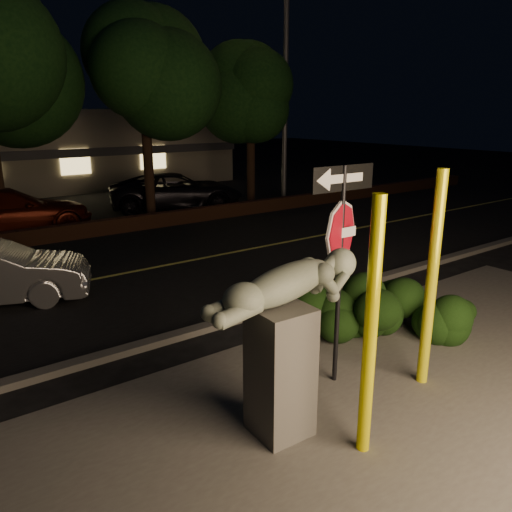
{
  "coord_description": "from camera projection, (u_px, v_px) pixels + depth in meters",
  "views": [
    {
      "loc": [
        -5.26,
        -4.48,
        3.9
      ],
      "look_at": [
        -0.58,
        1.9,
        1.6
      ],
      "focal_mm": 35.0,
      "sensor_mm": 36.0,
      "label": 1
    }
  ],
  "objects": [
    {
      "name": "signpost",
      "position": [
        341.0,
        233.0,
        6.87
      ],
      "size": [
        1.09,
        0.09,
        3.21
      ],
      "rotation": [
        0.0,
        0.0,
        -0.03
      ],
      "color": "black",
      "rests_on": "ground"
    },
    {
      "name": "road",
      "position": [
        158.0,
        267.0,
        12.96
      ],
      "size": [
        80.0,
        8.0,
        0.01
      ],
      "primitive_type": "cube",
      "color": "black",
      "rests_on": "ground"
    },
    {
      "name": "parking_lot",
      "position": [
        53.0,
        209.0,
        20.71
      ],
      "size": [
        40.0,
        12.0,
        0.01
      ],
      "primitive_type": "cube",
      "color": "black",
      "rests_on": "ground"
    },
    {
      "name": "brick_wall",
      "position": [
        100.0,
        228.0,
        16.23
      ],
      "size": [
        40.0,
        0.35,
        0.5
      ],
      "primitive_type": "cube",
      "color": "#402314",
      "rests_on": "ground"
    },
    {
      "name": "hedge_center",
      "position": [
        340.0,
        305.0,
        9.07
      ],
      "size": [
        2.16,
        1.43,
        1.03
      ],
      "primitive_type": "ellipsoid",
      "rotation": [
        0.0,
        0.0,
        -0.27
      ],
      "color": "black",
      "rests_on": "ground"
    },
    {
      "name": "building",
      "position": [
        7.0,
        149.0,
        26.33
      ],
      "size": [
        22.0,
        10.2,
        4.0
      ],
      "color": "slate",
      "rests_on": "ground"
    },
    {
      "name": "hedge_right",
      "position": [
        383.0,
        301.0,
        9.03
      ],
      "size": [
        1.9,
        1.12,
        1.2
      ],
      "primitive_type": "ellipsoid",
      "rotation": [
        0.0,
        0.0,
        0.08
      ],
      "color": "black",
      "rests_on": "ground"
    },
    {
      "name": "yellow_pole_right",
      "position": [
        432.0,
        282.0,
        7.04
      ],
      "size": [
        0.16,
        0.16,
        3.18
      ],
      "primitive_type": "cylinder",
      "color": "yellow",
      "rests_on": "ground"
    },
    {
      "name": "tree_far_c",
      "position": [
        142.0,
        59.0,
        17.3
      ],
      "size": [
        4.8,
        4.8,
        7.84
      ],
      "color": "black",
      "rests_on": "ground"
    },
    {
      "name": "hedge_far_right",
      "position": [
        447.0,
        310.0,
        8.96
      ],
      "size": [
        1.56,
        1.31,
        0.93
      ],
      "primitive_type": "ellipsoid",
      "rotation": [
        0.0,
        0.0,
        0.42
      ],
      "color": "black",
      "rests_on": "ground"
    },
    {
      "name": "patio",
      "position": [
        417.0,
        409.0,
        6.77
      ],
      "size": [
        14.0,
        6.0,
        0.02
      ],
      "primitive_type": "cube",
      "color": "#4C4944",
      "rests_on": "ground"
    },
    {
      "name": "ground",
      "position": [
        115.0,
        244.0,
        15.29
      ],
      "size": [
        90.0,
        90.0,
        0.0
      ],
      "primitive_type": "plane",
      "color": "black",
      "rests_on": "ground"
    },
    {
      "name": "tree_far_d",
      "position": [
        251.0,
        73.0,
        20.59
      ],
      "size": [
        4.4,
        4.4,
        7.42
      ],
      "color": "black",
      "rests_on": "ground"
    },
    {
      "name": "streetlight",
      "position": [
        280.0,
        44.0,
        20.59
      ],
      "size": [
        1.59,
        0.77,
        11.02
      ],
      "rotation": [
        0.0,
        0.0,
        -0.32
      ],
      "color": "#48484D",
      "rests_on": "ground"
    },
    {
      "name": "parked_car_dark",
      "position": [
        177.0,
        191.0,
        20.46
      ],
      "size": [
        5.88,
        4.25,
        1.49
      ],
      "primitive_type": "imported",
      "rotation": [
        0.0,
        0.0,
        1.2
      ],
      "color": "black",
      "rests_on": "ground"
    },
    {
      "name": "parked_car_darkred",
      "position": [
        6.0,
        212.0,
        16.15
      ],
      "size": [
        5.41,
        2.42,
        1.54
      ],
      "primitive_type": "imported",
      "rotation": [
        0.0,
        0.0,
        1.52
      ],
      "color": "#460E05",
      "rests_on": "ground"
    },
    {
      "name": "sculpture",
      "position": [
        283.0,
        330.0,
        5.94
      ],
      "size": [
        2.12,
        0.68,
        2.27
      ],
      "rotation": [
        0.0,
        0.0,
        -0.04
      ],
      "color": "#4C4944",
      "rests_on": "ground"
    },
    {
      "name": "lane_marking",
      "position": [
        158.0,
        267.0,
        12.96
      ],
      "size": [
        80.0,
        0.12,
        0.0
      ],
      "primitive_type": "cube",
      "color": "#B7B149",
      "rests_on": "road"
    },
    {
      "name": "curb",
      "position": [
        250.0,
        315.0,
        9.77
      ],
      "size": [
        80.0,
        0.25,
        0.12
      ],
      "primitive_type": "cube",
      "color": "#4C4944",
      "rests_on": "ground"
    },
    {
      "name": "yellow_pole_left",
      "position": [
        370.0,
        331.0,
        5.55
      ],
      "size": [
        0.15,
        0.15,
        3.09
      ],
      "primitive_type": "cylinder",
      "color": "yellow",
      "rests_on": "ground"
    }
  ]
}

